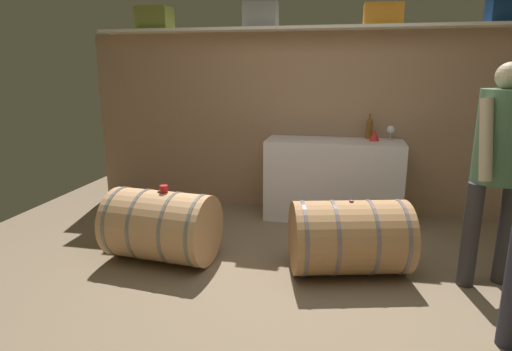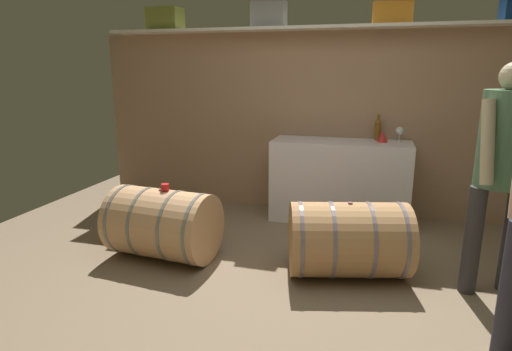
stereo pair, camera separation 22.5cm
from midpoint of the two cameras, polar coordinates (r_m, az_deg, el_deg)
ground_plane at (r=3.80m, az=3.92°, el=-11.78°), size 6.63×7.46×0.02m
back_wall_panel at (r=5.05m, az=6.73°, el=6.84°), size 5.43×0.10×2.04m
high_shelf_board at (r=4.88m, az=6.92°, el=18.80°), size 5.00×0.40×0.03m
toolcase_olive at (r=5.41m, az=-14.52°, el=19.50°), size 0.38×0.27×0.25m
toolcase_grey at (r=5.00m, az=-0.75°, el=20.57°), size 0.37×0.21×0.28m
toolcase_orange at (r=4.88m, az=15.12°, el=19.92°), size 0.40×0.25×0.22m
toolcase_navy at (r=5.07m, az=29.70°, el=18.71°), size 0.44×0.26×0.27m
work_cabinet at (r=4.82m, az=8.82°, el=-0.58°), size 1.47×0.54×0.89m
wine_bottle_amber at (r=4.88m, az=13.51°, el=6.14°), size 0.07×0.07×0.28m
wine_glass at (r=4.85m, az=16.15°, el=5.79°), size 0.08×0.08×0.16m
red_funnel at (r=4.77m, az=14.13°, el=5.18°), size 0.11×0.11×0.12m
wine_barrel_near at (r=3.88m, az=-14.04°, el=-6.49°), size 0.97×0.70×0.63m
wine_barrel_far at (r=3.59m, az=10.50°, el=-8.06°), size 1.05×0.81×0.62m
tasting_cup at (r=3.76m, az=-13.79°, el=-1.71°), size 0.07×0.07×0.06m
winemaker_pouring at (r=3.55m, az=28.07°, el=2.52°), size 0.53×0.45×1.69m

